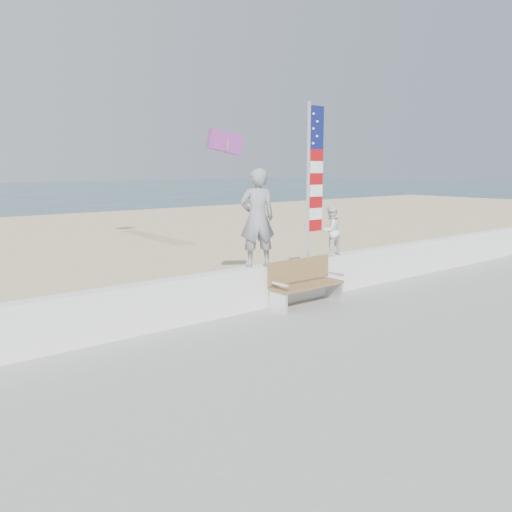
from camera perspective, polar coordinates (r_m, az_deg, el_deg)
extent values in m
plane|color=#2B4656|center=(10.05, 5.74, -9.04)|extent=(220.00, 220.00, 0.00)
cube|color=#CCB488|center=(17.38, -15.84, -1.34)|extent=(90.00, 40.00, 0.08)
cube|color=white|center=(11.32, -1.43, -3.58)|extent=(30.00, 0.35, 0.90)
imported|color=gray|center=(11.33, 0.12, 4.03)|extent=(0.89, 0.75, 2.06)
imported|color=silver|center=(12.93, 7.85, 2.64)|extent=(0.58, 0.45, 1.18)
cube|color=olive|center=(11.81, 5.47, -3.12)|extent=(1.80, 0.50, 0.06)
cube|color=olive|center=(11.94, 4.57, -1.45)|extent=(1.80, 0.05, 0.50)
cube|color=silver|center=(11.30, 2.39, -4.91)|extent=(0.06, 0.50, 0.40)
cube|color=silver|center=(11.17, 2.57, -2.97)|extent=(0.06, 0.45, 0.05)
cube|color=silver|center=(12.47, 8.22, -3.64)|extent=(0.06, 0.50, 0.40)
cube|color=silver|center=(12.35, 8.44, -1.87)|extent=(0.06, 0.45, 0.05)
cylinder|color=white|center=(12.29, 5.51, 7.76)|extent=(0.08, 0.08, 3.50)
cube|color=#0F1451|center=(12.49, 6.40, 13.29)|extent=(0.44, 0.02, 0.95)
cube|color=#9E0A0C|center=(12.53, 6.22, 3.23)|extent=(0.44, 0.02, 0.26)
cube|color=white|center=(12.50, 6.24, 4.43)|extent=(0.44, 0.02, 0.26)
cube|color=#9E0A0C|center=(12.48, 6.26, 5.64)|extent=(0.44, 0.02, 0.26)
cube|color=white|center=(12.47, 6.28, 6.85)|extent=(0.44, 0.02, 0.26)
cube|color=#9E0A0C|center=(12.46, 6.30, 8.07)|extent=(0.44, 0.02, 0.26)
cube|color=white|center=(12.46, 6.33, 9.28)|extent=(0.44, 0.02, 0.26)
cube|color=#9E0A0C|center=(12.46, 6.35, 10.50)|extent=(0.44, 0.02, 0.26)
sphere|color=white|center=(12.37, 6.03, 11.70)|extent=(0.06, 0.06, 0.06)
sphere|color=white|center=(12.46, 6.43, 12.42)|extent=(0.06, 0.06, 0.06)
sphere|color=white|center=(12.39, 6.05, 13.18)|extent=(0.06, 0.06, 0.06)
sphere|color=white|center=(12.49, 6.46, 13.88)|extent=(0.06, 0.06, 0.06)
sphere|color=white|center=(12.41, 6.08, 14.66)|extent=(0.06, 0.06, 0.06)
cube|color=red|center=(12.47, -3.31, 11.90)|extent=(0.88, 0.42, 0.59)
cube|color=yellow|center=(12.55, -2.74, 11.66)|extent=(0.30, 0.23, 0.22)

